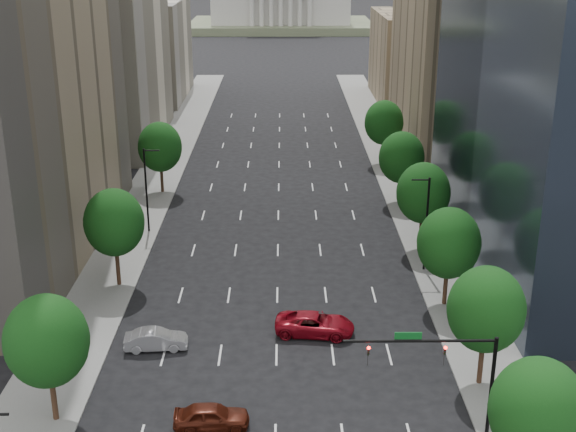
{
  "coord_description": "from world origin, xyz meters",
  "views": [
    {
      "loc": [
        0.49,
        -9.17,
        29.04
      ],
      "look_at": [
        0.91,
        47.98,
        8.0
      ],
      "focal_mm": 47.48,
      "sensor_mm": 36.0,
      "label": 1
    }
  ],
  "objects_px": {
    "car_maroon": "(211,416)",
    "car_red_far": "(315,324)",
    "car_silver": "(156,340)",
    "capitol": "(281,3)",
    "traffic_signal": "(452,365)"
  },
  "relations": [
    {
      "from": "car_maroon",
      "to": "car_silver",
      "type": "relative_size",
      "value": 1.01
    },
    {
      "from": "traffic_signal",
      "to": "capitol",
      "type": "relative_size",
      "value": 0.15
    },
    {
      "from": "car_silver",
      "to": "car_red_far",
      "type": "bearing_deg",
      "value": -84.15
    },
    {
      "from": "car_maroon",
      "to": "capitol",
      "type": "bearing_deg",
      "value": -3.86
    },
    {
      "from": "traffic_signal",
      "to": "car_silver",
      "type": "bearing_deg",
      "value": 150.68
    },
    {
      "from": "traffic_signal",
      "to": "car_red_far",
      "type": "bearing_deg",
      "value": 119.93
    },
    {
      "from": "car_silver",
      "to": "car_red_far",
      "type": "distance_m",
      "value": 12.15
    },
    {
      "from": "car_silver",
      "to": "car_red_far",
      "type": "xyz_separation_m",
      "value": [
        11.95,
        2.19,
        0.08
      ]
    },
    {
      "from": "car_maroon",
      "to": "car_silver",
      "type": "xyz_separation_m",
      "value": [
        -4.99,
        9.74,
        -0.04
      ]
    },
    {
      "from": "traffic_signal",
      "to": "car_maroon",
      "type": "bearing_deg",
      "value": 175.19
    },
    {
      "from": "traffic_signal",
      "to": "capitol",
      "type": "xyz_separation_m",
      "value": [
        -10.53,
        219.71,
        3.4
      ]
    },
    {
      "from": "capitol",
      "to": "car_maroon",
      "type": "relative_size",
      "value": 12.64
    },
    {
      "from": "capitol",
      "to": "traffic_signal",
      "type": "bearing_deg",
      "value": -87.26
    },
    {
      "from": "car_silver",
      "to": "car_maroon",
      "type": "bearing_deg",
      "value": -157.42
    },
    {
      "from": "car_maroon",
      "to": "car_red_far",
      "type": "xyz_separation_m",
      "value": [
        6.96,
        11.94,
        0.04
      ]
    }
  ]
}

